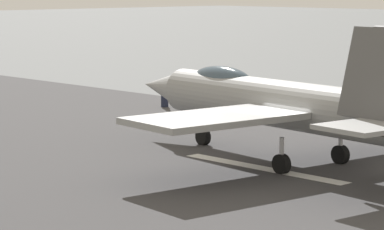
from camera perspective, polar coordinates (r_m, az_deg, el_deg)
ground_plane at (r=35.84m, az=5.24°, el=-3.46°), size 400.00×400.00×0.00m
runway_strip at (r=35.82m, az=5.26°, el=-3.45°), size 240.00×26.00×0.02m
fighter_jet at (r=37.44m, az=5.38°, el=0.79°), size 17.75×15.04×5.63m
crew_person at (r=54.15m, az=-1.68°, el=1.34°), size 0.58×0.49×1.65m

